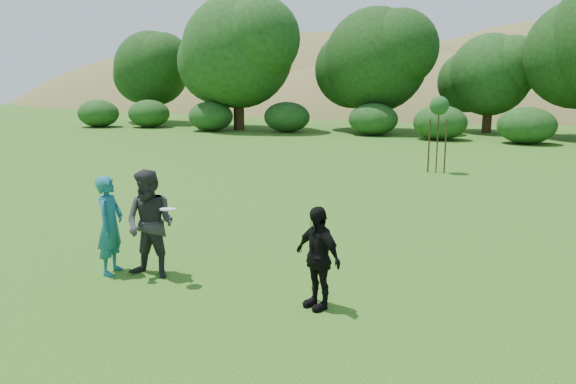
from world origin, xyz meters
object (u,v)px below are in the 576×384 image
(player_teal, at_px, (110,225))
(sapling, at_px, (439,108))
(player_black, at_px, (317,257))
(player_grey, at_px, (150,224))

(player_teal, relative_size, sapling, 0.63)
(player_black, distance_m, sapling, 13.74)
(player_grey, bearing_deg, player_teal, -174.20)
(player_grey, distance_m, player_black, 3.19)
(player_grey, relative_size, sapling, 0.68)
(player_black, bearing_deg, player_grey, -153.87)
(player_grey, distance_m, sapling, 13.90)
(player_black, relative_size, sapling, 0.56)
(player_black, bearing_deg, sapling, 119.67)
(player_black, xyz_separation_m, sapling, (0.17, 13.65, 1.62))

